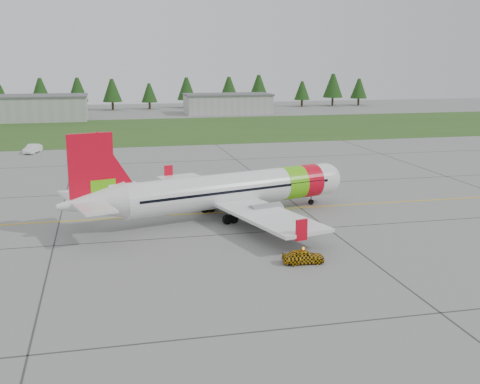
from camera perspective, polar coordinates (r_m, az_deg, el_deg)
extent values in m
plane|color=gray|center=(55.21, -1.52, -4.06)|extent=(320.00, 320.00, 0.00)
cylinder|color=white|center=(61.05, -0.63, 0.24)|extent=(23.04, 9.65, 3.45)
sphere|color=white|center=(67.15, 8.03, 1.26)|extent=(3.45, 3.45, 3.45)
cone|color=white|center=(55.74, -13.95, -1.03)|extent=(6.90, 5.02, 3.45)
cube|color=black|center=(67.25, 8.22, 1.54)|extent=(1.99, 2.60, 0.49)
cylinder|color=#62D00F|center=(64.63, 4.89, 0.89)|extent=(3.18, 4.02, 3.53)
cylinder|color=red|center=(65.81, 6.43, 1.07)|extent=(2.84, 3.93, 3.53)
cube|color=white|center=(61.06, -0.99, -0.70)|extent=(12.47, 28.52, 0.32)
cube|color=red|center=(73.07, -6.79, 1.84)|extent=(1.06, 0.45, 1.77)
cube|color=red|center=(48.88, 5.85, -3.60)|extent=(1.06, 0.45, 1.77)
cylinder|color=gray|center=(65.97, -1.96, -0.12)|extent=(3.57, 2.66, 1.86)
cylinder|color=gray|center=(57.72, 2.44, -2.00)|extent=(3.57, 2.66, 1.86)
cube|color=red|center=(55.17, -13.93, 1.98)|extent=(4.00, 1.43, 6.72)
cube|color=#62D00F|center=(55.81, -12.86, 0.12)|extent=(2.31, 0.99, 2.12)
cube|color=white|center=(55.58, -14.40, -0.86)|extent=(5.52, 10.55, 0.19)
cylinder|color=slate|center=(66.57, 6.76, -0.67)|extent=(0.16, 0.16, 1.24)
cylinder|color=black|center=(66.65, 6.75, -0.94)|extent=(0.65, 0.40, 0.60)
cylinder|color=slate|center=(63.03, -2.76, -1.15)|extent=(0.19, 0.19, 1.68)
cylinder|color=black|center=(62.98, -3.04, -1.52)|extent=(0.99, 0.64, 0.92)
cylinder|color=slate|center=(58.77, -0.62, -2.16)|extent=(0.19, 0.19, 1.68)
cylinder|color=black|center=(58.71, -0.92, -2.56)|extent=(0.99, 0.64, 0.92)
imported|color=yellow|center=(47.48, 6.05, -4.84)|extent=(1.21, 1.40, 3.33)
imported|color=white|center=(107.35, -19.14, 4.71)|extent=(2.00, 1.94, 4.56)
cube|color=#30561E|center=(135.17, -8.48, 5.81)|extent=(320.00, 50.00, 0.03)
cube|color=gold|center=(62.77, -2.97, -1.99)|extent=(120.00, 0.25, 0.02)
cube|color=#A8A8A3|center=(163.51, -19.96, 7.42)|extent=(32.00, 14.00, 6.00)
cube|color=#A8A8A3|center=(173.99, -1.18, 8.32)|extent=(24.00, 12.00, 5.20)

